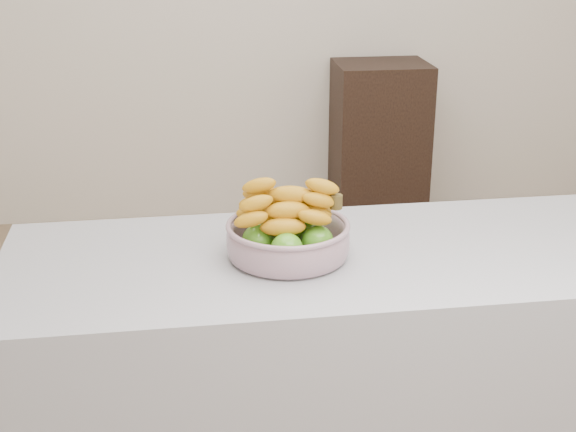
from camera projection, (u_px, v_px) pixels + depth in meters
name	position (u px, v px, depth m)	size (l,w,h in m)	color
ground	(355.00, 409.00, 2.82)	(4.00, 4.00, 0.00)	#8B7155
counter	(417.00, 408.00, 2.06)	(2.00, 0.60, 0.90)	#94939B
cabinet	(379.00, 143.00, 4.38)	(0.49, 0.39, 0.88)	black
fruit_bowl	(288.00, 235.00, 1.83)	(0.28, 0.28, 0.17)	#A8B4CA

